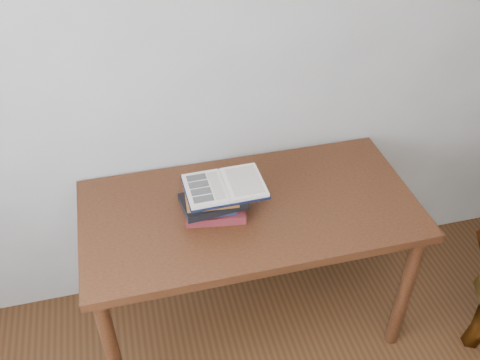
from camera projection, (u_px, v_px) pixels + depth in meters
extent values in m
cube|color=beige|center=(226.00, 50.00, 2.18)|extent=(3.50, 0.04, 2.60)
cube|color=#4D2913|center=(250.00, 210.00, 2.26)|extent=(1.41, 0.71, 0.04)
cylinder|color=#4D2913|center=(113.00, 354.00, 2.15)|extent=(0.06, 0.06, 0.72)
cylinder|color=#4D2913|center=(405.00, 292.00, 2.40)|extent=(0.06, 0.06, 0.72)
cylinder|color=#4D2913|center=(105.00, 251.00, 2.60)|extent=(0.06, 0.06, 0.72)
cylinder|color=#4D2913|center=(352.00, 207.00, 2.84)|extent=(0.06, 0.06, 0.72)
cube|color=maroon|center=(215.00, 209.00, 2.21)|extent=(0.27, 0.20, 0.04)
cube|color=#161843|center=(210.00, 204.00, 2.19)|extent=(0.21, 0.16, 0.03)
cube|color=black|center=(213.00, 201.00, 2.15)|extent=(0.27, 0.18, 0.03)
cube|color=#964E22|center=(211.00, 196.00, 2.13)|extent=(0.22, 0.16, 0.03)
cube|color=black|center=(225.00, 188.00, 2.14)|extent=(0.32, 0.23, 0.01)
cube|color=beige|center=(205.00, 189.00, 2.12)|extent=(0.16, 0.21, 0.01)
cube|color=beige|center=(244.00, 182.00, 2.15)|extent=(0.16, 0.21, 0.01)
cylinder|color=beige|center=(225.00, 186.00, 2.13)|extent=(0.01, 0.21, 0.01)
cube|color=black|center=(196.00, 177.00, 2.16)|extent=(0.08, 0.04, 0.00)
cube|color=black|center=(199.00, 184.00, 2.12)|extent=(0.08, 0.04, 0.00)
cube|color=black|center=(201.00, 191.00, 2.09)|extent=(0.08, 0.04, 0.00)
cube|color=black|center=(203.00, 199.00, 2.06)|extent=(0.08, 0.04, 0.00)
cube|color=beige|center=(216.00, 185.00, 2.12)|extent=(0.04, 0.17, 0.00)
cube|color=beige|center=(245.00, 180.00, 2.14)|extent=(0.12, 0.18, 0.00)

